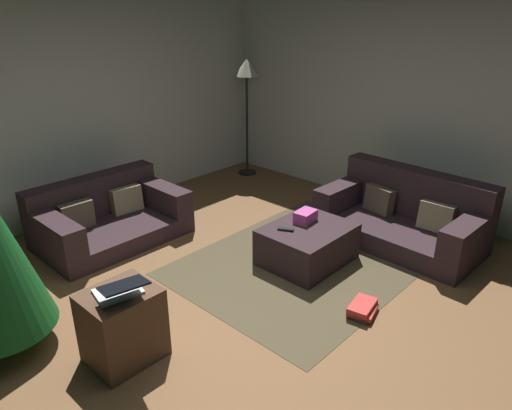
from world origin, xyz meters
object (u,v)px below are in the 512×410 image
(side_table, at_px, (123,326))
(couch_left, at_px, (107,217))
(couch_right, at_px, (404,216))
(tv_remote, at_px, (286,229))
(ottoman, at_px, (307,244))
(gift_box, at_px, (305,216))
(corner_lamp, at_px, (247,77))
(book_stack, at_px, (362,309))
(laptop, at_px, (120,289))

(side_table, bearing_deg, couch_left, 62.25)
(couch_right, bearing_deg, tv_remote, 67.65)
(ottoman, distance_m, gift_box, 0.29)
(ottoman, distance_m, corner_lamp, 3.14)
(ottoman, xyz_separation_m, book_stack, (-0.41, -0.91, -0.14))
(corner_lamp, bearing_deg, book_stack, -121.20)
(couch_left, bearing_deg, corner_lamp, -171.51)
(gift_box, distance_m, book_stack, 1.20)
(couch_right, xyz_separation_m, side_table, (-3.23, 0.60, 0.00))
(couch_left, bearing_deg, side_table, 62.53)
(couch_left, bearing_deg, couch_right, 132.29)
(tv_remote, bearing_deg, couch_left, 87.76)
(book_stack, bearing_deg, side_table, 148.67)
(tv_remote, xyz_separation_m, book_stack, (-0.20, -1.03, -0.34))
(couch_left, relative_size, couch_right, 0.89)
(gift_box, relative_size, laptop, 0.52)
(side_table, xyz_separation_m, book_stack, (1.68, -1.03, -0.23))
(ottoman, relative_size, gift_box, 3.84)
(laptop, bearing_deg, couch_right, -9.54)
(ottoman, distance_m, laptop, 2.15)
(side_table, relative_size, laptop, 1.28)
(gift_box, distance_m, side_table, 2.20)
(ottoman, xyz_separation_m, corner_lamp, (1.59, 2.38, 1.29))
(couch_left, xyz_separation_m, corner_lamp, (2.69, 0.39, 1.23))
(gift_box, xyz_separation_m, laptop, (-2.20, -0.05, 0.18))
(tv_remote, height_order, laptop, laptop)
(tv_remote, relative_size, laptop, 0.36)
(couch_right, distance_m, ottoman, 1.24)
(ottoman, relative_size, tv_remote, 5.52)
(ottoman, bearing_deg, corner_lamp, 56.37)
(book_stack, bearing_deg, tv_remote, 78.87)
(couch_left, xyz_separation_m, ottoman, (1.10, -2.00, -0.06))
(couch_right, relative_size, gift_box, 7.68)
(couch_left, distance_m, corner_lamp, 2.98)
(laptop, relative_size, corner_lamp, 0.26)
(ottoman, bearing_deg, side_table, 176.96)
(couch_left, relative_size, laptop, 3.51)
(side_table, height_order, book_stack, side_table)
(tv_remote, height_order, book_stack, tv_remote)
(gift_box, bearing_deg, corner_lamp, 56.75)
(tv_remote, xyz_separation_m, corner_lamp, (1.79, 2.26, 1.08))
(couch_left, distance_m, side_table, 2.13)
(couch_left, distance_m, couch_right, 3.34)
(corner_lamp, bearing_deg, gift_box, -123.25)
(corner_lamp, bearing_deg, side_table, -148.31)
(gift_box, xyz_separation_m, book_stack, (-0.50, -1.02, -0.39))
(ottoman, height_order, book_stack, ottoman)
(ottoman, relative_size, book_stack, 2.71)
(couch_left, bearing_deg, gift_box, 122.64)
(gift_box, relative_size, book_stack, 0.71)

